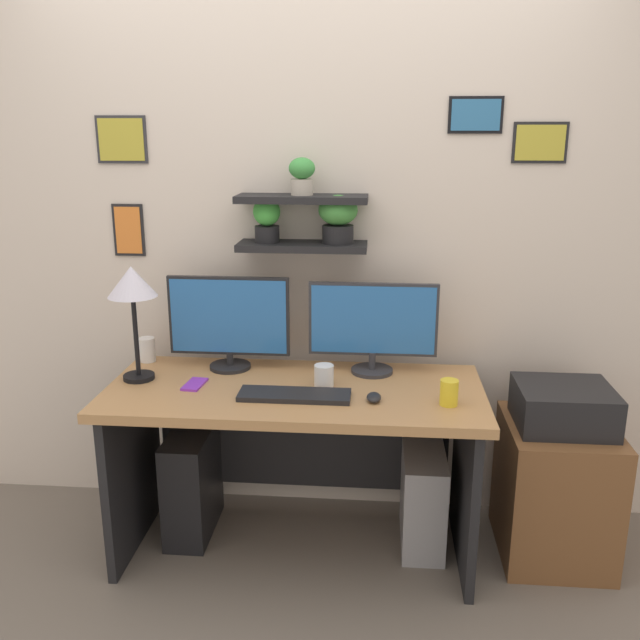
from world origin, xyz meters
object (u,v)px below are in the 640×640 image
monitor_right (373,325)px  keyboard (295,395)px  pen_cup (449,392)px  water_cup (147,350)px  coffee_mug (324,376)px  printer (564,406)px  desk (297,430)px  cell_phone (195,384)px  computer_tower_right (423,498)px  computer_mouse (374,397)px  computer_tower_left (192,482)px  drawer_cabinet (555,489)px  desk_lamp (132,289)px  monitor_left (229,321)px

monitor_right → keyboard: 0.48m
pen_cup → water_cup: bearing=163.3°
coffee_mug → printer: size_ratio=0.24×
desk → pen_cup: (0.61, -0.18, 0.26)m
cell_phone → pen_cup: bearing=-0.7°
coffee_mug → monitor_right: bearing=44.2°
pen_cup → computer_tower_right: pen_cup is taller
keyboard → computer_tower_right: keyboard is taller
cell_phone → computer_mouse: bearing=-2.2°
pen_cup → computer_tower_right: size_ratio=0.23×
cell_phone → computer_tower_left: 0.53m
desk → computer_mouse: 0.43m
printer → computer_tower_right: (-0.55, 0.02, -0.46)m
cell_phone → drawer_cabinet: size_ratio=0.24×
keyboard → computer_tower_right: 0.79m
cell_phone → pen_cup: pen_cup is taller
keyboard → printer: bearing=9.8°
desk_lamp → cell_phone: bearing=-11.9°
keyboard → pen_cup: 0.60m
monitor_right → computer_tower_left: (-0.79, -0.12, -0.72)m
desk → computer_tower_left: size_ratio=3.20×
desk_lamp → cell_phone: size_ratio=3.46×
desk_lamp → cell_phone: 0.46m
water_cup → pen_cup: bearing=-16.7°
desk → cell_phone: size_ratio=10.98×
water_cup → computer_mouse: bearing=-20.4°
printer → cell_phone: bearing=-176.4°
pen_cup → printer: (0.49, 0.21, -0.13)m
water_cup → computer_tower_right: (1.25, -0.17, -0.59)m
desk → coffee_mug: size_ratio=17.08×
desk_lamp → computer_tower_left: desk_lamp is taller
monitor_right → coffee_mug: bearing=-135.8°
monitor_left → computer_mouse: monitor_left is taller
desk → computer_tower_left: 0.57m
keyboard → cell_phone: bearing=167.7°
keyboard → cell_phone: 0.44m
pen_cup → printer: pen_cup is taller
computer_tower_left → monitor_left: bearing=34.9°
computer_mouse → pen_cup: bearing=-2.3°
drawer_cabinet → printer: bearing=-90.0°
desk_lamp → printer: size_ratio=1.27×
coffee_mug → computer_mouse: bearing=-34.9°
computer_mouse → printer: 0.80m
computer_tower_left → water_cup: bearing=143.2°
water_cup → computer_tower_left: bearing=-36.8°
monitor_right → keyboard: bearing=-132.8°
monitor_right → water_cup: 1.03m
drawer_cabinet → computer_tower_left: size_ratio=1.23×
cell_phone → drawer_cabinet: bearing=9.2°
desk → drawer_cabinet: size_ratio=2.61×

